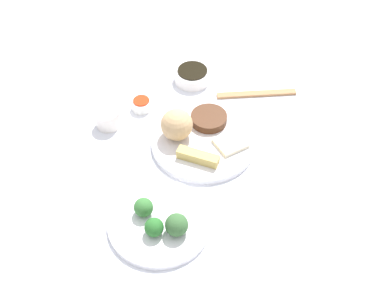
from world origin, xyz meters
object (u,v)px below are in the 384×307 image
Objects in this scene: broccoli_plate at (160,223)px; sauce_ramekin_sweet_and_sour at (142,105)px; teacup at (108,118)px; main_plate at (203,142)px; soy_sauce_bowl at (192,76)px; chopsticks_pair at (256,94)px.

broccoli_plate is 0.39m from sauce_ramekin_sweet_and_sour.
teacup is at bearing 5.35° from broccoli_plate.
sauce_ramekin_sweet_and_sour is 0.11m from teacup.
main_plate is at bearing -42.44° from broccoli_plate.
soy_sauce_bowl is 1.94× the size of sauce_ramekin_sweet_and_sour.
teacup reaches higher than sauce_ramekin_sweet_and_sour.
teacup reaches higher than soy_sauce_bowl.
broccoli_plate is at bearing 137.56° from main_plate.
teacup reaches higher than chopsticks_pair.
sauce_ramekin_sweet_and_sour is 0.84× the size of teacup.
main_plate is at bearing 166.38° from soy_sauce_bowl.
teacup is 0.29× the size of chopsticks_pair.
teacup is at bearing 54.30° from main_plate.
sauce_ramekin_sweet_and_sour is at bearing -72.74° from teacup.
broccoli_plate is at bearing 129.83° from chopsticks_pair.
chopsticks_pair is (-0.03, -0.43, -0.02)m from teacup.
main_plate is 0.27m from broccoli_plate.
main_plate is at bearing 121.42° from chopsticks_pair.
main_plate reaches higher than broccoli_plate.
teacup is (-0.03, 0.10, 0.01)m from sauce_ramekin_sweet_and_sour.
sauce_ramekin_sweet_and_sour is 0.33m from chopsticks_pair.
teacup reaches higher than broccoli_plate.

